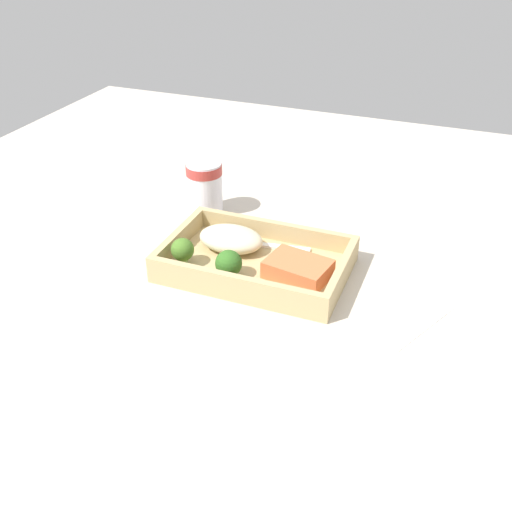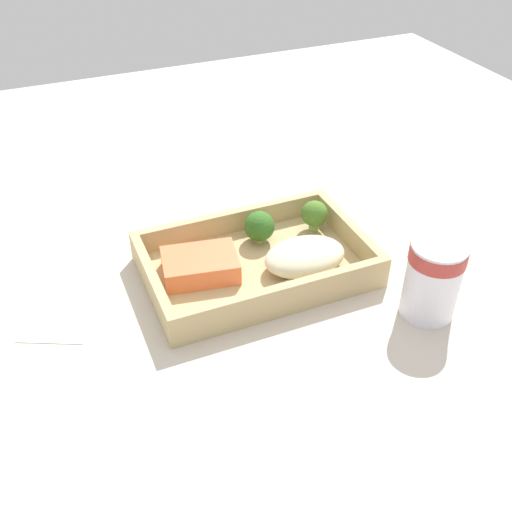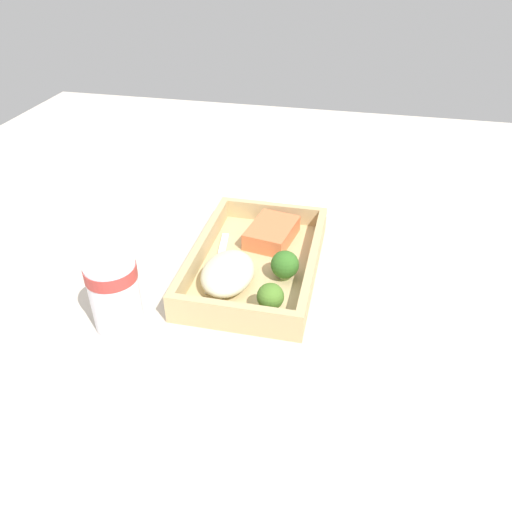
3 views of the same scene
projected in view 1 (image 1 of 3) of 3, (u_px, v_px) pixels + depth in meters
The scene contains 10 objects.
ground_plane at pixel (256, 275), 96.76cm from camera, with size 160.00×160.00×2.00cm, color beige.
takeout_tray at pixel (256, 267), 95.92cm from camera, with size 28.92×18.65×1.20cm, color tan.
tray_rim at pixel (256, 255), 94.75cm from camera, with size 28.92×18.65×3.21cm.
salmon_fillet at pixel (298, 269), 91.76cm from camera, with size 9.48×6.71×2.84cm, color #E66F41.
mashed_potatoes at pixel (231, 239), 98.70cm from camera, with size 10.91×7.57×3.69cm, color beige.
broccoli_floret_1 at pixel (183, 250), 94.07cm from camera, with size 3.69×3.69×4.63cm.
broccoli_floret_2 at pixel (229, 264), 91.27cm from camera, with size 4.18×4.18×4.53cm.
fork at pixel (257, 244), 100.39cm from camera, with size 15.87×3.97×0.44cm.
paper_cup at pixel (205, 185), 110.27cm from camera, with size 6.65×6.65×10.09cm.
receipt_slip at pixel (403, 316), 85.91cm from camera, with size 8.09×14.24×0.24cm, color white.
Camera 1 is at (-29.34, 74.96, 52.78)cm, focal length 42.00 mm.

